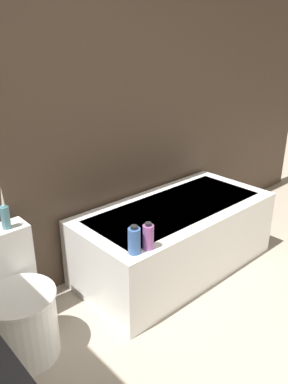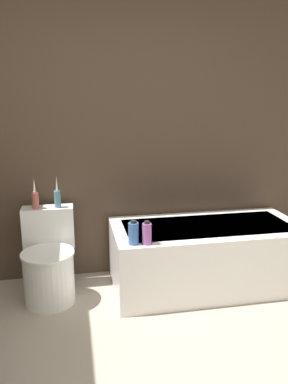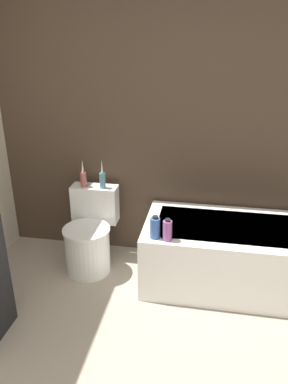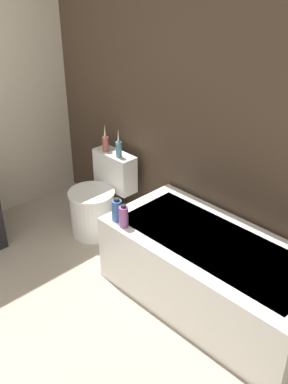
{
  "view_description": "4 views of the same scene",
  "coord_description": "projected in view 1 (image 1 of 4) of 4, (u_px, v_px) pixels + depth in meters",
  "views": [
    {
      "loc": [
        -1.21,
        -0.04,
        1.75
      ],
      "look_at": [
        0.24,
        1.57,
        0.86
      ],
      "focal_mm": 35.0,
      "sensor_mm": 36.0,
      "label": 1
    },
    {
      "loc": [
        -0.36,
        -1.11,
        1.59
      ],
      "look_at": [
        0.17,
        1.65,
        0.89
      ],
      "focal_mm": 35.0,
      "sensor_mm": 36.0,
      "label": 2
    },
    {
      "loc": [
        0.42,
        -1.03,
        1.99
      ],
      "look_at": [
        -0.04,
        1.5,
        0.9
      ],
      "focal_mm": 35.0,
      "sensor_mm": 36.0,
      "label": 3
    },
    {
      "loc": [
        2.21,
        -0.36,
        2.37
      ],
      "look_at": [
        0.17,
        1.61,
        0.77
      ],
      "focal_mm": 42.0,
      "sensor_mm": 36.0,
      "label": 4
    }
  ],
  "objects": [
    {
      "name": "vase_silver",
      "position": [
        5.0,
        215.0,
        2.17
      ],
      "size": [
        0.05,
        0.05,
        0.27
      ],
      "color": "teal",
      "rests_on": "toilet"
    },
    {
      "name": "bathtub",
      "position": [
        175.0,
        237.0,
        3.0
      ],
      "size": [
        1.61,
        0.77,
        0.55
      ],
      "color": "white",
      "rests_on": "ground"
    },
    {
      "name": "wall_back_tiled",
      "position": [
        53.0,
        112.0,
        2.44
      ],
      "size": [
        6.4,
        0.06,
        2.6
      ],
      "color": "#423326",
      "rests_on": "ground_plane"
    },
    {
      "name": "toilet",
      "position": [
        15.0,
        306.0,
        2.19
      ],
      "size": [
        0.42,
        0.57,
        0.71
      ],
      "color": "white",
      "rests_on": "ground"
    },
    {
      "name": "shampoo_bottle_short",
      "position": [
        148.0,
        237.0,
        2.28
      ],
      "size": [
        0.07,
        0.07,
        0.18
      ],
      "color": "#8C4C8C",
      "rests_on": "bathtub"
    },
    {
      "name": "shampoo_bottle_tall",
      "position": [
        134.0,
        240.0,
        2.23
      ],
      "size": [
        0.08,
        0.08,
        0.18
      ],
      "color": "#335999",
      "rests_on": "bathtub"
    }
  ]
}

